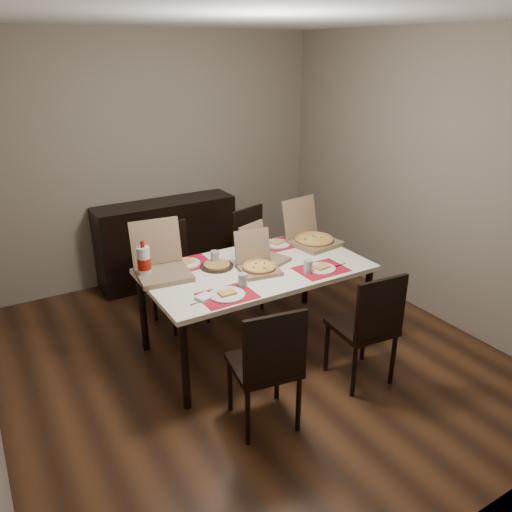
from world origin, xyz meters
name	(u,v)px	position (x,y,z in m)	size (l,w,h in m)	color
ground	(248,356)	(0.00, 0.00, -0.01)	(3.80, 4.00, 0.02)	#442715
room_walls	(219,141)	(0.00, 0.43, 1.73)	(3.84, 4.02, 2.62)	gray
sideboard	(167,241)	(0.00, 1.78, 0.45)	(1.50, 0.40, 0.90)	black
dining_table	(256,275)	(0.13, 0.09, 0.68)	(1.80, 1.00, 0.75)	#F5EECE
chair_near_left	(268,363)	(-0.32, -0.81, 0.51)	(0.48, 0.48, 0.93)	black
chair_near_right	(368,324)	(0.59, -0.77, 0.51)	(0.46, 0.46, 0.93)	black
chair_far_left	(175,270)	(-0.26, 0.90, 0.51)	(0.48, 0.48, 0.93)	black
chair_far_right	(256,250)	(0.63, 0.93, 0.51)	(0.52, 0.52, 0.93)	black
setting_near_left	(229,291)	(-0.28, -0.22, 0.77)	(0.49, 0.30, 0.11)	red
setting_near_right	(317,268)	(0.52, -0.21, 0.77)	(0.46, 0.30, 0.11)	red
setting_far_left	(192,262)	(-0.29, 0.42, 0.77)	(0.47, 0.30, 0.11)	red
setting_far_right	(274,244)	(0.52, 0.42, 0.77)	(0.50, 0.30, 0.11)	red
napkin_loose	(265,272)	(0.14, -0.03, 0.76)	(0.12, 0.11, 0.02)	white
pizza_box_center	(258,264)	(0.12, 0.04, 0.80)	(0.35, 0.38, 0.30)	brown
pizza_box_right	(312,238)	(0.84, 0.30, 0.81)	(0.45, 0.48, 0.39)	brown
pizza_box_left	(162,267)	(-0.57, 0.36, 0.81)	(0.45, 0.49, 0.40)	brown
pizza_box_extra	(263,254)	(0.26, 0.18, 0.81)	(0.40, 0.42, 0.30)	brown
faina_plate	(217,266)	(-0.14, 0.26, 0.76)	(0.27, 0.27, 0.03)	black
dip_bowl	(256,255)	(0.25, 0.29, 0.76)	(0.11, 0.11, 0.03)	white
soda_bottle	(144,263)	(-0.71, 0.36, 0.88)	(0.10, 0.10, 0.31)	silver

